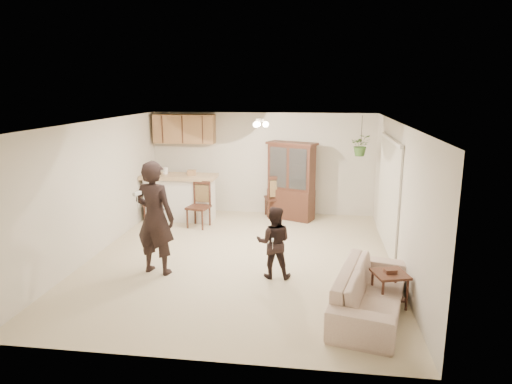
# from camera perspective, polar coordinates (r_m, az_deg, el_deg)

# --- Properties ---
(floor) EXTENTS (6.50, 6.50, 0.00)m
(floor) POSITION_cam_1_polar(r_m,az_deg,el_deg) (8.53, -1.93, -8.33)
(floor) COLOR beige
(floor) RESTS_ON ground
(ceiling) EXTENTS (5.50, 6.50, 0.02)m
(ceiling) POSITION_cam_1_polar(r_m,az_deg,el_deg) (7.97, -2.07, 8.66)
(ceiling) COLOR silver
(ceiling) RESTS_ON wall_back
(wall_back) EXTENTS (5.50, 0.02, 2.50)m
(wall_back) POSITION_cam_1_polar(r_m,az_deg,el_deg) (11.32, 0.75, 3.57)
(wall_back) COLOR beige
(wall_back) RESTS_ON ground
(wall_front) EXTENTS (5.50, 0.02, 2.50)m
(wall_front) POSITION_cam_1_polar(r_m,az_deg,el_deg) (5.12, -8.12, -8.31)
(wall_front) COLOR beige
(wall_front) RESTS_ON ground
(wall_left) EXTENTS (0.02, 6.50, 2.50)m
(wall_left) POSITION_cam_1_polar(r_m,az_deg,el_deg) (9.03, -19.48, 0.41)
(wall_left) COLOR beige
(wall_left) RESTS_ON ground
(wall_right) EXTENTS (0.02, 6.50, 2.50)m
(wall_right) POSITION_cam_1_polar(r_m,az_deg,el_deg) (8.17, 17.38, -0.70)
(wall_right) COLOR beige
(wall_right) RESTS_ON ground
(breakfast_bar) EXTENTS (1.60, 0.55, 1.00)m
(breakfast_bar) POSITION_cam_1_polar(r_m,az_deg,el_deg) (10.98, -9.46, -0.89)
(breakfast_bar) COLOR white
(breakfast_bar) RESTS_ON floor
(bar_top) EXTENTS (1.75, 0.70, 0.08)m
(bar_top) POSITION_cam_1_polar(r_m,az_deg,el_deg) (10.87, -9.57, 1.93)
(bar_top) COLOR tan
(bar_top) RESTS_ON breakfast_bar
(upper_cabinets) EXTENTS (1.50, 0.34, 0.70)m
(upper_cabinets) POSITION_cam_1_polar(r_m,az_deg,el_deg) (11.42, -8.95, 7.80)
(upper_cabinets) COLOR #8D603D
(upper_cabinets) RESTS_ON wall_back
(vertical_blinds) EXTENTS (0.06, 2.30, 2.10)m
(vertical_blinds) POSITION_cam_1_polar(r_m,az_deg,el_deg) (9.07, 16.15, -0.28)
(vertical_blinds) COLOR beige
(vertical_blinds) RESTS_ON wall_right
(ceiling_fixture) EXTENTS (0.36, 0.36, 0.20)m
(ceiling_fixture) POSITION_cam_1_polar(r_m,az_deg,el_deg) (9.13, 0.47, 8.59)
(ceiling_fixture) COLOR #FFE4BF
(ceiling_fixture) RESTS_ON ceiling
(hanging_plant) EXTENTS (0.43, 0.37, 0.48)m
(hanging_plant) POSITION_cam_1_polar(r_m,az_deg,el_deg) (10.36, 12.98, 5.72)
(hanging_plant) COLOR #305723
(hanging_plant) RESTS_ON ceiling
(plant_cord) EXTENTS (0.01, 0.01, 0.65)m
(plant_cord) POSITION_cam_1_polar(r_m,az_deg,el_deg) (10.32, 13.07, 7.51)
(plant_cord) COLOR black
(plant_cord) RESTS_ON ceiling
(sofa) EXTENTS (1.15, 1.99, 0.73)m
(sofa) POSITION_cam_1_polar(r_m,az_deg,el_deg) (6.69, 14.17, -11.54)
(sofa) COLOR beige
(sofa) RESTS_ON floor
(adult) EXTENTS (0.73, 0.57, 1.80)m
(adult) POSITION_cam_1_polar(r_m,az_deg,el_deg) (7.82, -12.51, -3.66)
(adult) COLOR black
(adult) RESTS_ON floor
(child) EXTENTS (0.67, 0.53, 1.35)m
(child) POSITION_cam_1_polar(r_m,az_deg,el_deg) (7.53, 2.24, -5.81)
(child) COLOR black
(child) RESTS_ON floor
(china_hutch) EXTENTS (1.25, 0.86, 1.85)m
(china_hutch) POSITION_cam_1_polar(r_m,az_deg,el_deg) (10.86, 4.43, 1.32)
(china_hutch) COLOR #381E14
(china_hutch) RESTS_ON floor
(side_table) EXTENTS (0.57, 0.57, 0.56)m
(side_table) POSITION_cam_1_polar(r_m,az_deg,el_deg) (7.00, 16.32, -11.50)
(side_table) COLOR #381E14
(side_table) RESTS_ON floor
(chair_bar) EXTENTS (0.52, 0.52, 0.96)m
(chair_bar) POSITION_cam_1_polar(r_m,az_deg,el_deg) (11.03, -12.73, -2.20)
(chair_bar) COLOR #381E14
(chair_bar) RESTS_ON floor
(chair_hutch_left) EXTENTS (0.54, 0.54, 1.03)m
(chair_hutch_left) POSITION_cam_1_polar(r_m,az_deg,el_deg) (10.40, -7.19, -2.80)
(chair_hutch_left) COLOR #381E14
(chair_hutch_left) RESTS_ON floor
(chair_hutch_right) EXTENTS (0.58, 0.58, 1.04)m
(chair_hutch_right) POSITION_cam_1_polar(r_m,az_deg,el_deg) (11.15, 2.38, -1.60)
(chair_hutch_right) COLOR #381E14
(chair_hutch_right) RESTS_ON floor
(controller_adult) EXTENTS (0.09, 0.18, 0.05)m
(controller_adult) POSITION_cam_1_polar(r_m,az_deg,el_deg) (7.31, -14.64, -0.18)
(controller_adult) COLOR white
(controller_adult) RESTS_ON adult
(controller_child) EXTENTS (0.04, 0.11, 0.03)m
(controller_child) POSITION_cam_1_polar(r_m,az_deg,el_deg) (7.24, 2.10, -6.03)
(controller_child) COLOR white
(controller_child) RESTS_ON child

